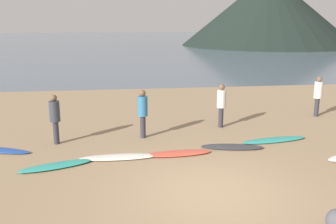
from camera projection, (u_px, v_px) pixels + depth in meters
The scene contains 12 objects.
ground_plane at pixel (162, 104), 18.32m from camera, with size 120.00×120.00×0.20m, color #997C5B.
ocean_water at pixel (129, 41), 69.90m from camera, with size 140.00×100.00×0.01m, color slate.
headland_hill at pixel (268, 10), 57.68m from camera, with size 26.53×26.53×10.78m, color black.
surfboard_1 at pixel (56, 166), 10.13m from camera, with size 1.98×0.49×0.10m, color teal.
surfboard_2 at pixel (119, 157), 10.77m from camera, with size 2.25×0.51×0.09m, color silver.
surfboard_3 at pixel (177, 153), 11.08m from camera, with size 2.04×0.52×0.09m, color #D84C38.
surfboard_4 at pixel (232, 147), 11.67m from camera, with size 1.94×0.56×0.08m, color #333338.
surfboard_5 at pixel (274, 140), 12.33m from camera, with size 2.33×0.50×0.08m, color teal.
person_0 at pixel (143, 110), 12.47m from camera, with size 0.33×0.33×1.65m.
person_1 at pixel (55, 115), 11.85m from camera, with size 0.33×0.33×1.62m.
person_2 at pixel (318, 93), 15.29m from camera, with size 0.34×0.34×1.66m.
person_3 at pixel (221, 102), 13.71m from camera, with size 0.33×0.33×1.62m.
Camera 1 is at (-2.05, -7.77, 3.89)m, focal length 39.97 mm.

